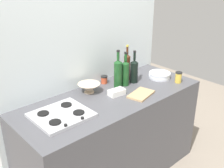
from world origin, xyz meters
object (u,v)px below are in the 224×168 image
object	(u,v)px
mixing_bowl	(89,88)
condiment_jar_front	(104,79)
stovetop_hob	(61,115)
cutting_board	(141,94)
wine_bottle_mid_left	(125,73)
butter_dish	(117,92)
plate_stack	(160,75)
wine_bottle_leftmost	(118,73)
wine_bottle_mid_right	(127,67)
condiment_jar_rear	(178,77)
wine_bottle_rightmost	(134,71)

from	to	relation	value
mixing_bowl	condiment_jar_front	distance (m)	0.26
stovetop_hob	cutting_board	bearing A→B (deg)	-12.51
stovetop_hob	mixing_bowl	xyz separation A→B (m)	(0.43, 0.20, 0.04)
wine_bottle_mid_left	butter_dish	xyz separation A→B (m)	(-0.21, -0.10, -0.11)
plate_stack	wine_bottle_leftmost	world-z (taller)	wine_bottle_leftmost
plate_stack	mixing_bowl	xyz separation A→B (m)	(-0.77, 0.22, 0.02)
wine_bottle_mid_right	cutting_board	bearing A→B (deg)	-114.98
mixing_bowl	cutting_board	distance (m)	0.48
wine_bottle_leftmost	condiment_jar_front	bearing A→B (deg)	102.80
wine_bottle_leftmost	wine_bottle_mid_left	bearing A→B (deg)	-11.97
condiment_jar_rear	cutting_board	world-z (taller)	condiment_jar_rear
wine_bottle_mid_left	wine_bottle_rightmost	size ratio (longest dim) A/B	1.03
wine_bottle_rightmost	plate_stack	bearing A→B (deg)	-21.00
stovetop_hob	cutting_board	distance (m)	0.77
condiment_jar_front	butter_dish	bearing A→B (deg)	-108.28
stovetop_hob	condiment_jar_rear	bearing A→B (deg)	-9.93
wine_bottle_leftmost	butter_dish	xyz separation A→B (m)	(-0.13, -0.12, -0.12)
stovetop_hob	cutting_board	xyz separation A→B (m)	(0.75, -0.17, -0.00)
stovetop_hob	butter_dish	bearing A→B (deg)	-1.20
stovetop_hob	condiment_jar_rear	xyz separation A→B (m)	(1.25, -0.22, 0.04)
cutting_board	stovetop_hob	bearing A→B (deg)	167.49
wine_bottle_mid_left	mixing_bowl	bearing A→B (deg)	164.07
butter_dish	wine_bottle_mid_right	bearing A→B (deg)	30.94
wine_bottle_rightmost	stovetop_hob	bearing A→B (deg)	-174.45
wine_bottle_rightmost	mixing_bowl	xyz separation A→B (m)	(-0.49, 0.11, -0.08)
condiment_jar_front	condiment_jar_rear	size ratio (longest dim) A/B	0.69
plate_stack	wine_bottle_rightmost	distance (m)	0.31
condiment_jar_front	cutting_board	world-z (taller)	condiment_jar_front
wine_bottle_mid_right	butter_dish	xyz separation A→B (m)	(-0.32, -0.19, -0.12)
mixing_bowl	butter_dish	xyz separation A→B (m)	(0.15, -0.21, -0.02)
stovetop_hob	wine_bottle_rightmost	bearing A→B (deg)	5.55
plate_stack	cutting_board	world-z (taller)	plate_stack
stovetop_hob	wine_bottle_rightmost	world-z (taller)	wine_bottle_rightmost
condiment_jar_front	cutting_board	distance (m)	0.44
mixing_bowl	butter_dish	world-z (taller)	mixing_bowl
wine_bottle_mid_left	condiment_jar_rear	world-z (taller)	wine_bottle_mid_left
wine_bottle_rightmost	butter_dish	distance (m)	0.36
wine_bottle_rightmost	condiment_jar_front	bearing A→B (deg)	142.85
butter_dish	condiment_jar_front	world-z (taller)	condiment_jar_front
mixing_bowl	condiment_jar_rear	xyz separation A→B (m)	(0.82, -0.42, 0.01)
butter_dish	condiment_jar_rear	size ratio (longest dim) A/B	1.37
wine_bottle_mid_right	condiment_jar_rear	world-z (taller)	wine_bottle_mid_right
mixing_bowl	cutting_board	xyz separation A→B (m)	(0.32, -0.36, -0.04)
wine_bottle_mid_right	butter_dish	bearing A→B (deg)	-149.06
condiment_jar_rear	cutting_board	xyz separation A→B (m)	(-0.50, 0.05, -0.05)
plate_stack	condiment_jar_front	world-z (taller)	condiment_jar_front
wine_bottle_mid_right	mixing_bowl	bearing A→B (deg)	178.17
butter_dish	wine_bottle_leftmost	bearing A→B (deg)	43.24
condiment_jar_front	cutting_board	xyz separation A→B (m)	(0.07, -0.44, -0.03)
cutting_board	wine_bottle_leftmost	bearing A→B (deg)	96.62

